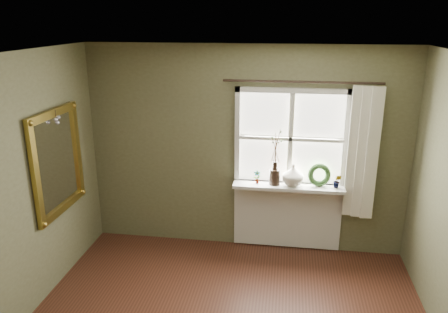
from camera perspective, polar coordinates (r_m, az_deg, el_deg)
ceiling at (r=3.00m, az=-1.27°, el=12.13°), size 4.50×4.50×0.00m
wall_back at (r=5.50m, az=2.87°, el=0.93°), size 4.00×0.10×2.60m
window_frame at (r=5.36m, az=8.69°, el=2.29°), size 1.36×0.06×1.24m
window_sill at (r=5.44m, az=8.40°, el=-3.91°), size 1.36×0.26×0.04m
window_apron at (r=5.72m, az=8.21°, el=-7.60°), size 1.36×0.04×0.88m
dark_jug at (r=5.40m, az=6.63°, el=-2.67°), size 0.17×0.17×0.19m
cream_vase at (r=5.39m, az=9.00°, el=-2.40°), size 0.34×0.34×0.27m
wreath at (r=5.45m, az=12.31°, el=-2.66°), size 0.31×0.19×0.29m
potted_plant_left at (r=5.41m, az=4.34°, el=-2.68°), size 0.10×0.08×0.17m
potted_plant_right at (r=5.44m, az=14.57°, el=-3.12°), size 0.11×0.10×0.17m
curtain at (r=5.37m, az=17.61°, el=0.39°), size 0.36×0.12×1.59m
curtain_rod at (r=5.16m, az=10.17°, el=9.57°), size 1.84×0.03×0.03m
gilt_mirror at (r=5.10m, az=-20.91°, el=-0.60°), size 0.10×0.97×1.16m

